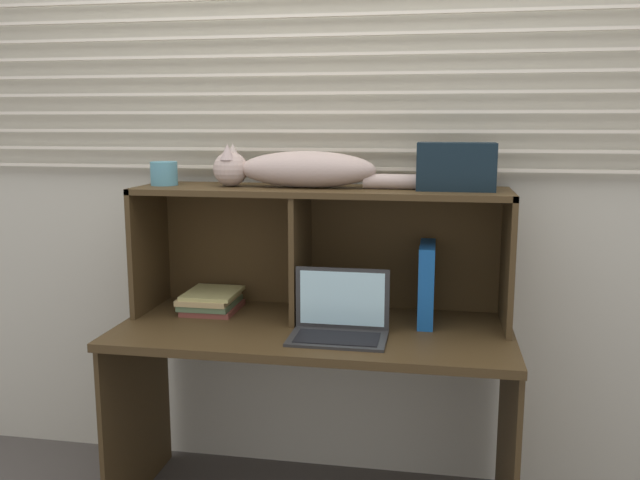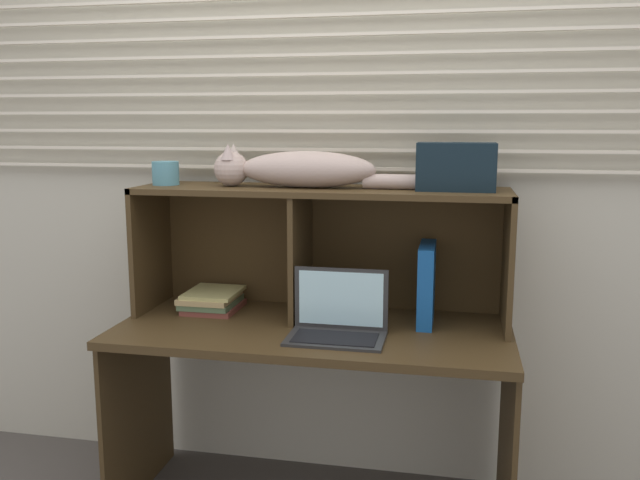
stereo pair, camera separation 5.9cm
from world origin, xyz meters
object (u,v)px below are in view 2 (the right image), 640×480
cat (299,170)px  binder_upright (427,284)px  laptop (338,322)px  book_stack (212,300)px  storage_box (456,167)px  small_basket (166,173)px

cat → binder_upright: size_ratio=2.98×
laptop → binder_upright: size_ratio=1.13×
book_stack → storage_box: 1.07m
small_basket → cat: bearing=0.0°
cat → book_stack: bearing=179.7°
binder_upright → storage_box: bearing=0.0°
cat → laptop: bearing=-50.5°
cat → book_stack: 0.63m
small_basket → storage_box: bearing=0.0°
cat → storage_box: bearing=0.0°
binder_upright → storage_box: size_ratio=1.07×
cat → small_basket: 0.53m
storage_box → book_stack: bearing=179.9°
laptop → storage_box: 0.68m
book_stack → cat: bearing=-0.3°
laptop → small_basket: 0.89m
laptop → storage_box: storage_box is taller
binder_upright → small_basket: size_ratio=2.87×
laptop → small_basket: size_ratio=3.25×
laptop → book_stack: size_ratio=1.42×
binder_upright → book_stack: 0.84m
book_stack → storage_box: bearing=-0.1°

